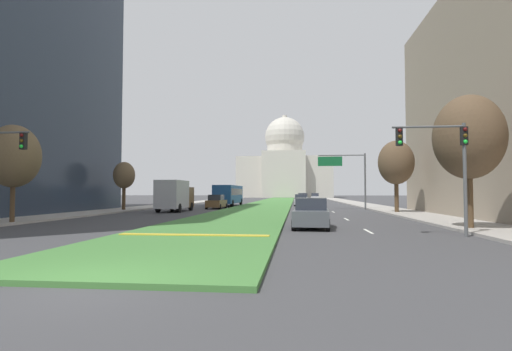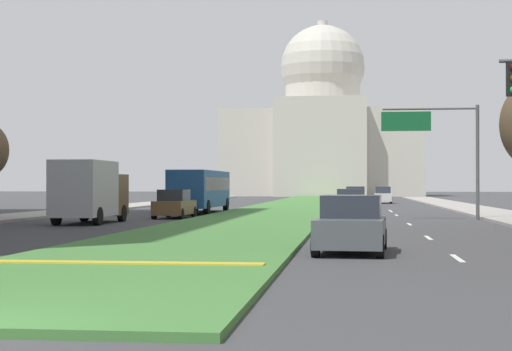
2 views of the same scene
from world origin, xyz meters
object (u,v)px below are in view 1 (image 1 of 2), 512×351
Objects in this scene: street_tree_right_mid at (396,163)px; box_truck_delivery at (175,195)px; traffic_light_near_right at (445,154)px; sedan_midblock at (216,202)px; capitol_building at (285,167)px; street_tree_left_near at (14,156)px; sedan_far_horizon at (303,198)px; city_bus at (229,194)px; street_tree_left_mid at (124,176)px; sedan_distant at (301,200)px; street_tree_right_near at (469,137)px; overhead_guide_sign at (347,169)px; sedan_very_far at (315,197)px; sedan_lead_stopped at (311,214)px.

street_tree_right_mid reaches higher than box_truck_delivery.
traffic_light_near_right is 32.26m from sedan_midblock.
box_truck_delivery is at bearing 133.45° from traffic_light_near_right.
street_tree_left_near is (-13.31, -121.79, -7.24)m from capitol_building.
sedan_far_horizon is 0.38× the size of city_bus.
street_tree_left_mid reaches higher than sedan_distant.
street_tree_right_near is at bearing -33.47° from street_tree_left_mid.
overhead_guide_sign reaches higher than box_truck_delivery.
sedan_lead_stopped is at bearing -92.84° from sedan_very_far.
sedan_very_far is 50.12m from box_truck_delivery.
box_truck_delivery is at bearing -109.33° from sedan_very_far.
sedan_lead_stopped is 1.03× the size of sedan_very_far.
overhead_guide_sign is at bearing -1.86° from sedan_midblock.
city_bus is at bearing 138.01° from street_tree_right_mid.
traffic_light_near_right is 1.25× the size of sedan_very_far.
sedan_midblock is 0.97× the size of sedan_distant.
street_tree_right_mid is 33.91m from sedan_far_horizon.
street_tree_right_mid reaches higher than sedan_midblock.
street_tree_right_near reaches higher than sedan_very_far.
sedan_far_horizon is 34.27m from box_truck_delivery.
street_tree_left_mid is (-24.22, -5.94, -0.88)m from overhead_guide_sign.
street_tree_right_near is 1.72× the size of sedan_very_far.
box_truck_delivery is at bearing -160.31° from overhead_guide_sign.
traffic_light_near_right is 67.89m from sedan_very_far.
box_truck_delivery is at bearing -112.29° from sedan_midblock.
street_tree_left_mid is 27.87m from street_tree_right_mid.
sedan_lead_stopped is 0.98× the size of sedan_distant.
traffic_light_near_right is at bearing -59.12° from sedan_midblock.
sedan_very_far is (-5.39, 48.49, -3.97)m from street_tree_right_mid.
traffic_light_near_right is 1.23× the size of sedan_far_horizon.
capitol_building is 4.97× the size of street_tree_right_mid.
box_truck_delivery reaches higher than city_bus.
sedan_lead_stopped and sedan_distant have the same top height.
sedan_far_horizon is (19.45, 30.77, -2.92)m from street_tree_left_mid.
capitol_building reaches higher than sedan_distant.
sedan_midblock is 0.39× the size of city_bus.
sedan_very_far is (2.96, 15.86, -0.02)m from sedan_far_horizon.
sedan_lead_stopped is at bearing -89.58° from sedan_distant.
street_tree_left_mid is 1.23× the size of sedan_midblock.
sedan_very_far is at bearing 96.34° from street_tree_right_mid.
sedan_lead_stopped is 34.90m from sedan_distant.
street_tree_right_mid is at bearing 29.19° from street_tree_left_near.
overhead_guide_sign reaches higher than street_tree_left_mid.
street_tree_left_near is at bearing 178.29° from sedan_lead_stopped.
sedan_very_far is (-5.09, 64.81, -4.11)m from street_tree_right_near.
traffic_light_near_right is 1.21× the size of sedan_lead_stopped.
sedan_far_horizon is at bearing 66.55° from box_truck_delivery.
sedan_distant is at bearing 103.51° from street_tree_right_near.
street_tree_left_mid is (-0.61, 17.05, -0.51)m from street_tree_left_near.
street_tree_right_mid is 1.08× the size of box_truck_delivery.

